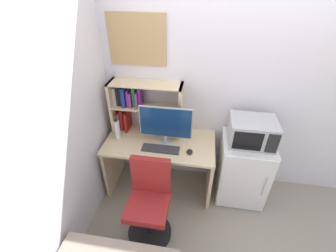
{
  "coord_description": "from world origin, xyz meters",
  "views": [
    {
      "loc": [
        -0.51,
        -2.31,
        2.32
      ],
      "look_at": [
        -0.83,
        -0.35,
        0.97
      ],
      "focal_mm": 24.12,
      "sensor_mm": 36.0,
      "label": 1
    }
  ],
  "objects_px": {
    "hutch_bookshelf": "(136,104)",
    "monitor": "(166,124)",
    "computer_mouse": "(190,152)",
    "wall_corkboard": "(137,40)",
    "desk_chair": "(149,205)",
    "water_bottle": "(117,129)",
    "mini_fridge": "(242,169)",
    "keyboard": "(161,149)",
    "microwave": "(252,131)"
  },
  "relations": [
    {
      "from": "hutch_bookshelf",
      "to": "water_bottle",
      "type": "bearing_deg",
      "value": -131.27
    },
    {
      "from": "mini_fridge",
      "to": "desk_chair",
      "type": "distance_m",
      "value": 1.17
    },
    {
      "from": "computer_mouse",
      "to": "wall_corkboard",
      "type": "distance_m",
      "value": 1.28
    },
    {
      "from": "hutch_bookshelf",
      "to": "wall_corkboard",
      "type": "xyz_separation_m",
      "value": [
        0.03,
        0.1,
        0.69
      ]
    },
    {
      "from": "keyboard",
      "to": "water_bottle",
      "type": "bearing_deg",
      "value": 166.06
    },
    {
      "from": "desk_chair",
      "to": "mini_fridge",
      "type": "bearing_deg",
      "value": 34.23
    },
    {
      "from": "monitor",
      "to": "wall_corkboard",
      "type": "relative_size",
      "value": 0.95
    },
    {
      "from": "hutch_bookshelf",
      "to": "monitor",
      "type": "bearing_deg",
      "value": -31.87
    },
    {
      "from": "water_bottle",
      "to": "microwave",
      "type": "distance_m",
      "value": 1.47
    },
    {
      "from": "computer_mouse",
      "to": "mini_fridge",
      "type": "distance_m",
      "value": 0.73
    },
    {
      "from": "keyboard",
      "to": "microwave",
      "type": "relative_size",
      "value": 0.88
    },
    {
      "from": "mini_fridge",
      "to": "water_bottle",
      "type": "bearing_deg",
      "value": -178.35
    },
    {
      "from": "keyboard",
      "to": "desk_chair",
      "type": "bearing_deg",
      "value": -93.22
    },
    {
      "from": "hutch_bookshelf",
      "to": "wall_corkboard",
      "type": "height_order",
      "value": "wall_corkboard"
    },
    {
      "from": "hutch_bookshelf",
      "to": "keyboard",
      "type": "height_order",
      "value": "hutch_bookshelf"
    },
    {
      "from": "mini_fridge",
      "to": "microwave",
      "type": "bearing_deg",
      "value": 89.86
    },
    {
      "from": "keyboard",
      "to": "wall_corkboard",
      "type": "height_order",
      "value": "wall_corkboard"
    },
    {
      "from": "computer_mouse",
      "to": "microwave",
      "type": "xyz_separation_m",
      "value": [
        0.63,
        0.18,
        0.21
      ]
    },
    {
      "from": "water_bottle",
      "to": "mini_fridge",
      "type": "relative_size",
      "value": 0.31
    },
    {
      "from": "keyboard",
      "to": "water_bottle",
      "type": "height_order",
      "value": "water_bottle"
    },
    {
      "from": "monitor",
      "to": "microwave",
      "type": "distance_m",
      "value": 0.91
    },
    {
      "from": "water_bottle",
      "to": "computer_mouse",
      "type": "bearing_deg",
      "value": -8.92
    },
    {
      "from": "keyboard",
      "to": "water_bottle",
      "type": "xyz_separation_m",
      "value": [
        -0.53,
        0.13,
        0.11
      ]
    },
    {
      "from": "monitor",
      "to": "computer_mouse",
      "type": "distance_m",
      "value": 0.39
    },
    {
      "from": "monitor",
      "to": "computer_mouse",
      "type": "xyz_separation_m",
      "value": [
        0.28,
        -0.11,
        -0.26
      ]
    },
    {
      "from": "computer_mouse",
      "to": "microwave",
      "type": "bearing_deg",
      "value": 15.86
    },
    {
      "from": "hutch_bookshelf",
      "to": "mini_fridge",
      "type": "height_order",
      "value": "hutch_bookshelf"
    },
    {
      "from": "monitor",
      "to": "hutch_bookshelf",
      "type": "bearing_deg",
      "value": 148.13
    },
    {
      "from": "monitor",
      "to": "wall_corkboard",
      "type": "distance_m",
      "value": 0.9
    },
    {
      "from": "mini_fridge",
      "to": "wall_corkboard",
      "type": "height_order",
      "value": "wall_corkboard"
    },
    {
      "from": "wall_corkboard",
      "to": "desk_chair",
      "type": "bearing_deg",
      "value": -73.13
    },
    {
      "from": "monitor",
      "to": "water_bottle",
      "type": "distance_m",
      "value": 0.59
    },
    {
      "from": "mini_fridge",
      "to": "desk_chair",
      "type": "height_order",
      "value": "desk_chair"
    },
    {
      "from": "computer_mouse",
      "to": "water_bottle",
      "type": "relative_size",
      "value": 0.34
    },
    {
      "from": "computer_mouse",
      "to": "wall_corkboard",
      "type": "xyz_separation_m",
      "value": [
        -0.62,
        0.44,
        1.02
      ]
    },
    {
      "from": "computer_mouse",
      "to": "desk_chair",
      "type": "xyz_separation_m",
      "value": [
        -0.34,
        -0.48,
        -0.33
      ]
    },
    {
      "from": "monitor",
      "to": "computer_mouse",
      "type": "bearing_deg",
      "value": -20.79
    },
    {
      "from": "monitor",
      "to": "mini_fridge",
      "type": "relative_size",
      "value": 0.7
    },
    {
      "from": "hutch_bookshelf",
      "to": "wall_corkboard",
      "type": "distance_m",
      "value": 0.7
    },
    {
      "from": "hutch_bookshelf",
      "to": "microwave",
      "type": "height_order",
      "value": "hutch_bookshelf"
    },
    {
      "from": "water_bottle",
      "to": "wall_corkboard",
      "type": "height_order",
      "value": "wall_corkboard"
    },
    {
      "from": "mini_fridge",
      "to": "hutch_bookshelf",
      "type": "bearing_deg",
      "value": 172.54
    },
    {
      "from": "monitor",
      "to": "desk_chair",
      "type": "xyz_separation_m",
      "value": [
        -0.07,
        -0.59,
        -0.59
      ]
    },
    {
      "from": "computer_mouse",
      "to": "wall_corkboard",
      "type": "height_order",
      "value": "wall_corkboard"
    },
    {
      "from": "monitor",
      "to": "mini_fridge",
      "type": "xyz_separation_m",
      "value": [
        0.9,
        0.07,
        -0.59
      ]
    },
    {
      "from": "hutch_bookshelf",
      "to": "monitor",
      "type": "height_order",
      "value": "hutch_bookshelf"
    },
    {
      "from": "keyboard",
      "to": "microwave",
      "type": "xyz_separation_m",
      "value": [
        0.94,
        0.18,
        0.22
      ]
    },
    {
      "from": "desk_chair",
      "to": "wall_corkboard",
      "type": "height_order",
      "value": "wall_corkboard"
    },
    {
      "from": "water_bottle",
      "to": "mini_fridge",
      "type": "height_order",
      "value": "water_bottle"
    },
    {
      "from": "desk_chair",
      "to": "wall_corkboard",
      "type": "relative_size",
      "value": 1.52
    }
  ]
}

